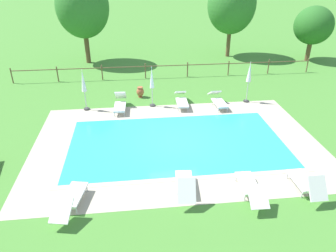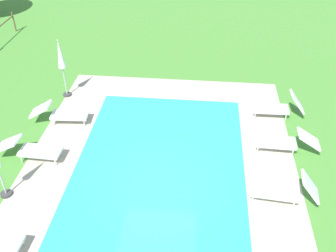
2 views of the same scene
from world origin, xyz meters
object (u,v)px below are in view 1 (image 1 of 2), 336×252
Objects in this scene: sun_lounger_north_near_steps at (120,103)px; sun_lounger_north_mid at (182,100)px; sun_lounger_north_far at (218,100)px; tree_west_mid at (82,7)px; sun_lounger_north_end at (185,185)px; sun_lounger_south_end at (251,187)px; patio_umbrella_closed_row_centre at (249,75)px; tree_far_west at (232,5)px; patio_umbrella_closed_row_mid_west at (83,84)px; tree_centre at (314,26)px; sun_lounger_south_mid at (306,183)px; sun_lounger_south_near_corner at (70,199)px; terracotta_urn_near_fence at (140,92)px; patio_umbrella_closed_row_west at (152,81)px.

sun_lounger_north_mid is at bearing 3.39° from sun_lounger_north_near_steps.
sun_lounger_north_far is 0.32× the size of tree_west_mid.
sun_lounger_north_end is 2.27m from sun_lounger_south_end.
sun_lounger_south_end is 8.63m from patio_umbrella_closed_row_centre.
tree_far_west is at bearing 2.85° from tree_west_mid.
patio_umbrella_closed_row_mid_west is 0.54× the size of tree_centre.
sun_lounger_north_near_steps is 3.44m from sun_lounger_north_mid.
tree_west_mid is at bearing 130.14° from sun_lounger_north_far.
sun_lounger_south_mid is at bearing -43.73° from patio_umbrella_closed_row_mid_west.
sun_lounger_south_near_corner is 8.11m from sun_lounger_south_mid.
tree_west_mid is 17.91m from tree_centre.
sun_lounger_north_end reaches higher than sun_lounger_south_end.
tree_centre is at bearing 62.01° from sun_lounger_south_mid.
sun_lounger_south_near_corner is at bearing -132.39° from sun_lounger_north_far.
sun_lounger_south_mid reaches higher than sun_lounger_north_near_steps.
sun_lounger_south_end reaches higher than terracotta_urn_near_fence.
sun_lounger_south_end reaches higher than sun_lounger_north_far.
sun_lounger_south_mid is (6.61, -7.84, 0.01)m from sun_lounger_north_near_steps.
patio_umbrella_closed_row_centre is (4.89, 7.76, 1.22)m from sun_lounger_north_end.
tree_far_west is (4.35, 17.95, 3.81)m from sun_lounger_south_end.
sun_lounger_north_far is 0.49× the size of tree_centre.
tree_west_mid reaches higher than sun_lounger_north_far.
sun_lounger_north_mid is at bearing -56.88° from tree_west_mid.
sun_lounger_north_end is 8.86m from patio_umbrella_closed_row_mid_west.
tree_west_mid is (-9.94, 9.26, 2.63)m from patio_umbrella_closed_row_centre.
sun_lounger_north_mid is 0.88× the size of patio_umbrella_closed_row_centre.
patio_umbrella_closed_row_centre is 6.39m from terracotta_urn_near_fence.
patio_umbrella_closed_row_mid_west is 0.96× the size of patio_umbrella_closed_row_centre.
patio_umbrella_closed_row_centre is (3.83, 0.11, 1.26)m from sun_lounger_north_mid.
tree_centre is at bearing 40.52° from sun_lounger_north_far.
patio_umbrella_closed_row_west is 3.65m from patio_umbrella_closed_row_mid_west.
terracotta_urn_near_fence is at bearing 56.09° from sun_lounger_north_near_steps.
sun_lounger_south_end is 0.90× the size of patio_umbrella_closed_row_mid_west.
patio_umbrella_closed_row_west is (-1.64, 0.14, 1.12)m from sun_lounger_north_mid.
patio_umbrella_closed_row_west is at bearing 173.27° from sun_lounger_north_far.
tree_west_mid is at bearing 175.43° from tree_centre.
sun_lounger_north_far is at bearing 47.61° from sun_lounger_south_near_corner.
sun_lounger_north_far is at bearing -8.25° from sun_lounger_north_mid.
sun_lounger_south_near_corner is 0.50× the size of tree_centre.
tree_centre is (11.68, 7.94, 2.42)m from sun_lounger_north_mid.
patio_umbrella_closed_row_west is 15.49m from tree_centre.
tree_west_mid reaches higher than patio_umbrella_closed_row_centre.
patio_umbrella_closed_row_west reaches higher than sun_lounger_north_end.
patio_umbrella_closed_row_centre is at bearing -13.13° from terracotta_urn_near_fence.
sun_lounger_south_near_corner is 8.77m from patio_umbrella_closed_row_west.
patio_umbrella_closed_row_centre reaches higher than patio_umbrella_closed_row_west.
tree_centre is at bearing 28.34° from sun_lounger_north_near_steps.
patio_umbrella_closed_row_mid_west is at bearing 136.27° from sun_lounger_south_mid.
sun_lounger_south_end is at bearing -51.28° from patio_umbrella_closed_row_mid_west.
tree_far_west reaches higher than terracotta_urn_near_fence.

